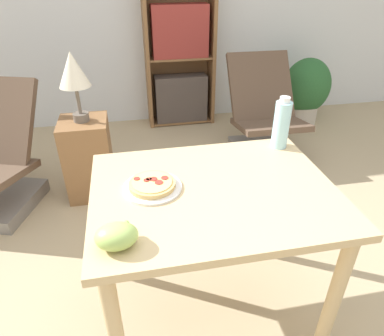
{
  "coord_description": "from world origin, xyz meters",
  "views": [
    {
      "loc": [
        -0.3,
        -1.15,
        1.58
      ],
      "look_at": [
        -0.06,
        0.05,
        0.84
      ],
      "focal_mm": 32.0,
      "sensor_mm": 36.0,
      "label": 1
    }
  ],
  "objects_px": {
    "lounge_chair_far": "(264,126)",
    "table_lamp": "(73,73)",
    "drink_bottle": "(281,124)",
    "pizza_on_plate": "(152,185)",
    "side_table": "(89,158)",
    "bookshelf": "(180,63)",
    "potted_plant_floor": "(306,90)",
    "grape_bunch": "(117,236)"
  },
  "relations": [
    {
      "from": "side_table",
      "to": "potted_plant_floor",
      "type": "height_order",
      "value": "potted_plant_floor"
    },
    {
      "from": "grape_bunch",
      "to": "table_lamp",
      "type": "bearing_deg",
      "value": 99.66
    },
    {
      "from": "drink_bottle",
      "to": "pizza_on_plate",
      "type": "bearing_deg",
      "value": -159.17
    },
    {
      "from": "lounge_chair_far",
      "to": "side_table",
      "type": "bearing_deg",
      "value": -166.75
    },
    {
      "from": "pizza_on_plate",
      "to": "side_table",
      "type": "height_order",
      "value": "pizza_on_plate"
    },
    {
      "from": "side_table",
      "to": "potted_plant_floor",
      "type": "bearing_deg",
      "value": 22.84
    },
    {
      "from": "grape_bunch",
      "to": "bookshelf",
      "type": "xyz_separation_m",
      "value": [
        0.66,
        2.75,
        -0.16
      ]
    },
    {
      "from": "pizza_on_plate",
      "to": "potted_plant_floor",
      "type": "bearing_deg",
      "value": 49.03
    },
    {
      "from": "pizza_on_plate",
      "to": "potted_plant_floor",
      "type": "xyz_separation_m",
      "value": [
        1.85,
        2.13,
        -0.41
      ]
    },
    {
      "from": "drink_bottle",
      "to": "side_table",
      "type": "distance_m",
      "value": 1.53
    },
    {
      "from": "table_lamp",
      "to": "lounge_chair_far",
      "type": "bearing_deg",
      "value": 12.52
    },
    {
      "from": "pizza_on_plate",
      "to": "side_table",
      "type": "distance_m",
      "value": 1.34
    },
    {
      "from": "lounge_chair_far",
      "to": "side_table",
      "type": "xyz_separation_m",
      "value": [
        -1.53,
        -0.34,
        0.02
      ]
    },
    {
      "from": "drink_bottle",
      "to": "lounge_chair_far",
      "type": "distance_m",
      "value": 1.49
    },
    {
      "from": "lounge_chair_far",
      "to": "bookshelf",
      "type": "height_order",
      "value": "bookshelf"
    },
    {
      "from": "grape_bunch",
      "to": "bookshelf",
      "type": "relative_size",
      "value": 0.1
    },
    {
      "from": "potted_plant_floor",
      "to": "pizza_on_plate",
      "type": "bearing_deg",
      "value": -130.97
    },
    {
      "from": "drink_bottle",
      "to": "side_table",
      "type": "bearing_deg",
      "value": 138.67
    },
    {
      "from": "pizza_on_plate",
      "to": "table_lamp",
      "type": "distance_m",
      "value": 1.26
    },
    {
      "from": "lounge_chair_far",
      "to": "potted_plant_floor",
      "type": "distance_m",
      "value": 0.94
    },
    {
      "from": "side_table",
      "to": "potted_plant_floor",
      "type": "xyz_separation_m",
      "value": [
        2.24,
        0.94,
        0.08
      ]
    },
    {
      "from": "potted_plant_floor",
      "to": "bookshelf",
      "type": "bearing_deg",
      "value": 166.65
    },
    {
      "from": "lounge_chair_far",
      "to": "table_lamp",
      "type": "bearing_deg",
      "value": -166.75
    },
    {
      "from": "bookshelf",
      "to": "side_table",
      "type": "distance_m",
      "value": 1.6
    },
    {
      "from": "potted_plant_floor",
      "to": "table_lamp",
      "type": "bearing_deg",
      "value": -157.16
    },
    {
      "from": "side_table",
      "to": "pizza_on_plate",
      "type": "bearing_deg",
      "value": -71.46
    },
    {
      "from": "grape_bunch",
      "to": "lounge_chair_far",
      "type": "relative_size",
      "value": 0.16
    },
    {
      "from": "pizza_on_plate",
      "to": "side_table",
      "type": "relative_size",
      "value": 0.4
    },
    {
      "from": "grape_bunch",
      "to": "drink_bottle",
      "type": "height_order",
      "value": "drink_bottle"
    },
    {
      "from": "table_lamp",
      "to": "drink_bottle",
      "type": "bearing_deg",
      "value": -41.33
    },
    {
      "from": "drink_bottle",
      "to": "lounge_chair_far",
      "type": "xyz_separation_m",
      "value": [
        0.48,
        1.27,
        -0.61
      ]
    },
    {
      "from": "lounge_chair_far",
      "to": "drink_bottle",
      "type": "bearing_deg",
      "value": -109.82
    },
    {
      "from": "potted_plant_floor",
      "to": "lounge_chair_far",
      "type": "bearing_deg",
      "value": -139.55
    },
    {
      "from": "grape_bunch",
      "to": "side_table",
      "type": "relative_size",
      "value": 0.23
    },
    {
      "from": "lounge_chair_far",
      "to": "table_lamp",
      "type": "relative_size",
      "value": 1.84
    },
    {
      "from": "pizza_on_plate",
      "to": "lounge_chair_far",
      "type": "bearing_deg",
      "value": 53.23
    },
    {
      "from": "pizza_on_plate",
      "to": "table_lamp",
      "type": "bearing_deg",
      "value": 108.54
    },
    {
      "from": "pizza_on_plate",
      "to": "grape_bunch",
      "type": "xyz_separation_m",
      "value": [
        -0.14,
        -0.31,
        0.03
      ]
    },
    {
      "from": "pizza_on_plate",
      "to": "bookshelf",
      "type": "bearing_deg",
      "value": 77.99
    },
    {
      "from": "bookshelf",
      "to": "table_lamp",
      "type": "bearing_deg",
      "value": -126.02
    },
    {
      "from": "lounge_chair_far",
      "to": "potted_plant_floor",
      "type": "xyz_separation_m",
      "value": [
        0.71,
        0.6,
        0.1
      ]
    },
    {
      "from": "lounge_chair_far",
      "to": "bookshelf",
      "type": "bearing_deg",
      "value": 124.68
    }
  ]
}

